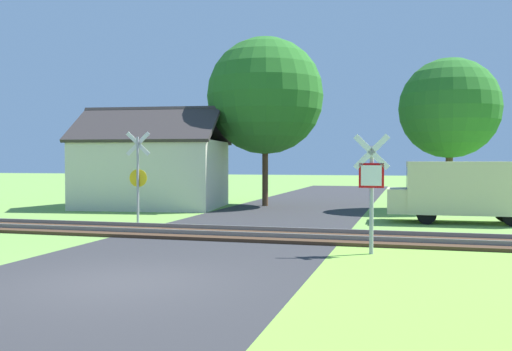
# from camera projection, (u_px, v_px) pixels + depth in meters

# --- Properties ---
(ground_plane) EXTENTS (160.00, 160.00, 0.00)m
(ground_plane) POSITION_uv_depth(u_px,v_px,m) (119.00, 282.00, 10.59)
(ground_plane) COLOR #6B9942
(road_asphalt) EXTENTS (6.68, 80.00, 0.01)m
(road_asphalt) POSITION_uv_depth(u_px,v_px,m) (164.00, 264.00, 12.52)
(road_asphalt) COLOR #2D2D30
(road_asphalt) RESTS_ON ground
(grass_verge) EXTENTS (6.00, 20.00, 0.01)m
(grass_verge) POSITION_uv_depth(u_px,v_px,m) (504.00, 345.00, 7.00)
(grass_verge) COLOR #75A83B
(grass_verge) RESTS_ON ground
(rail_track) EXTENTS (60.00, 2.60, 0.22)m
(rail_track) POSITION_uv_depth(u_px,v_px,m) (231.00, 234.00, 17.21)
(rail_track) COLOR #422D1E
(rail_track) RESTS_ON ground
(stop_sign_near) EXTENTS (0.88, 0.15, 2.92)m
(stop_sign_near) POSITION_uv_depth(u_px,v_px,m) (371.00, 184.00, 13.75)
(stop_sign_near) COLOR #9E9EA5
(stop_sign_near) RESTS_ON ground
(crossing_sign_far) EXTENTS (0.87, 0.20, 3.31)m
(crossing_sign_far) POSITION_uv_depth(u_px,v_px,m) (138.00, 173.00, 20.40)
(crossing_sign_far) COLOR #9E9EA5
(crossing_sign_far) RESTS_ON ground
(house) EXTENTS (7.41, 6.14, 4.88)m
(house) POSITION_uv_depth(u_px,v_px,m) (153.00, 171.00, 27.65)
(house) COLOR beige
(house) RESTS_ON ground
(tree_right) EXTENTS (4.58, 4.58, 6.96)m
(tree_right) POSITION_uv_depth(u_px,v_px,m) (450.00, 108.00, 26.04)
(tree_right) COLOR #513823
(tree_right) RESTS_ON ground
(tree_center) EXTENTS (5.83, 5.83, 8.42)m
(tree_center) POSITION_uv_depth(u_px,v_px,m) (265.00, 96.00, 28.45)
(tree_center) COLOR #513823
(tree_center) RESTS_ON ground
(mail_truck) EXTENTS (4.96, 2.03, 2.24)m
(mail_truck) POSITION_uv_depth(u_px,v_px,m) (461.00, 189.00, 20.74)
(mail_truck) COLOR beige
(mail_truck) RESTS_ON ground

